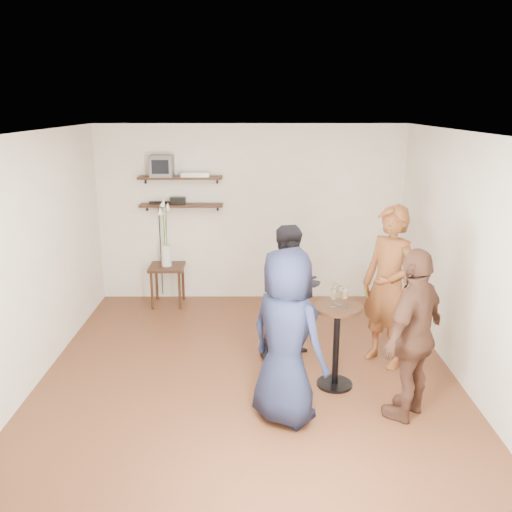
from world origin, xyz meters
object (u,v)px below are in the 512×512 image
at_px(person_plaid, 389,287).
at_px(person_dark, 291,292).
at_px(person_navy, 287,337).
at_px(person_brown, 414,335).
at_px(dvd_deck, 196,174).
at_px(side_table, 167,272).
at_px(radio, 178,201).
at_px(crt_monitor, 162,166).
at_px(drinks_table, 337,335).

relative_size(person_plaid, person_dark, 1.16).
xyz_separation_m(person_navy, person_brown, (1.17, 0.06, -0.01)).
bearing_deg(dvd_deck, person_navy, -70.75).
bearing_deg(side_table, person_dark, -44.88).
height_order(radio, side_table, radio).
bearing_deg(person_navy, person_plaid, -94.41).
bearing_deg(crt_monitor, person_dark, -47.55).
bearing_deg(person_dark, person_navy, -126.25).
height_order(crt_monitor, person_plaid, crt_monitor).
distance_m(side_table, person_dark, 2.41).
xyz_separation_m(crt_monitor, person_navy, (1.61, -3.23, -1.18)).
xyz_separation_m(drinks_table, person_navy, (-0.55, -0.62, 0.26)).
xyz_separation_m(side_table, person_plaid, (2.76, -1.88, 0.42)).
distance_m(dvd_deck, person_dark, 2.54).
bearing_deg(radio, dvd_deck, 0.00).
relative_size(crt_monitor, side_table, 0.54).
bearing_deg(dvd_deck, drinks_table, -57.21).
height_order(crt_monitor, person_navy, crt_monitor).
bearing_deg(person_dark, person_plaid, -40.66).
distance_m(crt_monitor, person_dark, 2.85).
relative_size(dvd_deck, person_navy, 0.24).
bearing_deg(crt_monitor, drinks_table, -50.42).
bearing_deg(radio, person_plaid, -38.80).
distance_m(person_plaid, person_brown, 1.09).
height_order(radio, person_plaid, person_plaid).
bearing_deg(person_brown, person_plaid, -139.23).
xyz_separation_m(dvd_deck, drinks_table, (1.68, -2.61, -1.32)).
distance_m(radio, side_table, 1.05).
bearing_deg(drinks_table, person_navy, -131.83).
bearing_deg(person_brown, dvd_deck, -101.87).
bearing_deg(side_table, person_navy, -62.62).
xyz_separation_m(dvd_deck, side_table, (-0.44, -0.21, -1.40)).
bearing_deg(radio, person_dark, -51.17).
distance_m(dvd_deck, person_navy, 3.59).
height_order(dvd_deck, drinks_table, dvd_deck).
distance_m(dvd_deck, drinks_table, 3.38).
bearing_deg(person_navy, person_brown, -135.18).
bearing_deg(radio, side_table, -128.88).
bearing_deg(person_navy, drinks_table, -90.00).
height_order(crt_monitor, radio, crt_monitor).
bearing_deg(radio, person_brown, -51.00).
bearing_deg(person_plaid, person_dark, -139.34).
height_order(crt_monitor, drinks_table, crt_monitor).
distance_m(radio, person_navy, 3.59).
relative_size(dvd_deck, person_dark, 0.25).
bearing_deg(dvd_deck, person_brown, -54.06).
bearing_deg(dvd_deck, radio, 180.00).
distance_m(crt_monitor, person_navy, 3.80).
xyz_separation_m(side_table, person_brown, (2.74, -2.96, 0.33)).
distance_m(radio, person_plaid, 3.38).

